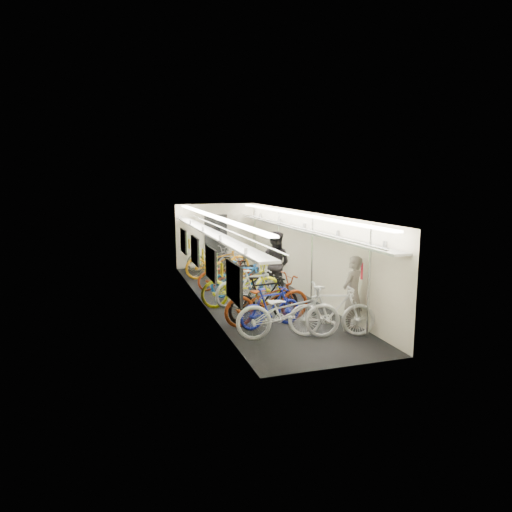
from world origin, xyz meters
TOP-DOWN VIEW (x-y plane):
  - train_car_shell at (-0.36, 0.71)m, footprint 10.00×10.00m
  - bicycle_0 at (-0.34, -3.34)m, footprint 2.28×1.18m
  - bicycle_1 at (-0.43, -2.52)m, footprint 1.59×0.71m
  - bicycle_2 at (-0.41, -2.21)m, footprint 2.21×1.03m
  - bicycle_3 at (-0.44, -2.08)m, footprint 1.89×0.79m
  - bicycle_4 at (-0.57, -0.60)m, footprint 2.20×0.82m
  - bicycle_5 at (-0.21, -0.67)m, footprint 1.68×0.77m
  - bicycle_6 at (-0.38, -0.37)m, footprint 2.17×1.51m
  - bicycle_7 at (-0.36, 0.10)m, footprint 1.85×1.13m
  - bicycle_8 at (-0.54, 1.31)m, footprint 1.80×0.80m
  - bicycle_9 at (-0.14, 1.76)m, footprint 1.59×0.63m
  - bicycle_10 at (-0.39, 2.98)m, footprint 2.21×0.83m
  - bicycle_11 at (0.58, -3.50)m, footprint 1.90×1.01m
  - bicycle_12 at (-0.56, 3.40)m, footprint 2.00×1.19m
  - bicycle_14 at (-0.30, 4.01)m, footprint 2.08×1.40m
  - passenger_near at (1.20, -3.23)m, footprint 0.72×0.65m
  - passenger_mid at (0.60, 0.06)m, footprint 1.15×1.13m
  - backpack at (1.63, -3.11)m, footprint 0.27×0.16m

SIDE VIEW (x-z plane):
  - bicycle_8 at x=-0.54m, z-range 0.00..0.92m
  - bicycle_1 at x=-0.43m, z-range 0.00..0.92m
  - bicycle_9 at x=-0.14m, z-range 0.00..0.93m
  - bicycle_5 at x=-0.21m, z-range 0.00..0.97m
  - bicycle_12 at x=-0.56m, z-range 0.00..0.99m
  - bicycle_14 at x=-0.30m, z-range 0.00..1.04m
  - bicycle_7 at x=-0.36m, z-range 0.00..1.08m
  - bicycle_6 at x=-0.38m, z-range 0.00..1.08m
  - bicycle_3 at x=-0.44m, z-range 0.00..1.10m
  - bicycle_11 at x=0.58m, z-range 0.00..1.10m
  - bicycle_2 at x=-0.41m, z-range 0.00..1.12m
  - bicycle_0 at x=-0.34m, z-range 0.00..1.14m
  - bicycle_4 at x=-0.57m, z-range 0.00..1.15m
  - bicycle_10 at x=-0.39m, z-range 0.00..1.15m
  - passenger_near at x=1.20m, z-range 0.00..1.65m
  - passenger_mid at x=0.60m, z-range 0.00..1.86m
  - backpack at x=1.63m, z-range 1.09..1.47m
  - train_car_shell at x=-0.36m, z-range -3.34..6.66m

